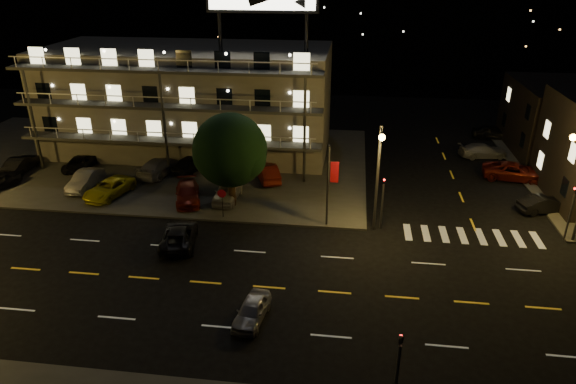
# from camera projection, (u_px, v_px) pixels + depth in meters

# --- Properties ---
(ground) EXTENTS (140.00, 140.00, 0.00)m
(ground) POSITION_uv_depth(u_px,v_px,m) (237.00, 285.00, 31.61)
(ground) COLOR black
(ground) RESTS_ON ground
(curb_nw) EXTENTS (44.00, 24.00, 0.15)m
(curb_nw) POSITION_uv_depth(u_px,v_px,m) (144.00, 159.00, 51.27)
(curb_nw) COLOR #393936
(curb_nw) RESTS_ON ground
(motel) EXTENTS (28.00, 13.80, 18.10)m
(motel) POSITION_uv_depth(u_px,v_px,m) (190.00, 99.00, 52.12)
(motel) COLOR gray
(motel) RESTS_ON ground
(hill_backdrop) EXTENTS (120.00, 25.00, 24.00)m
(hill_backdrop) POSITION_uv_depth(u_px,v_px,m) (287.00, 2.00, 89.62)
(hill_backdrop) COLOR black
(hill_backdrop) RESTS_ON ground
(streetlight_nc) EXTENTS (0.44, 1.92, 8.00)m
(streetlight_nc) POSITION_uv_depth(u_px,v_px,m) (378.00, 169.00, 35.73)
(streetlight_nc) COLOR #2D2D30
(streetlight_nc) RESTS_ON ground
(signal_nw) EXTENTS (0.20, 0.27, 4.60)m
(signal_nw) POSITION_uv_depth(u_px,v_px,m) (383.00, 197.00, 37.16)
(signal_nw) COLOR #2D2D30
(signal_nw) RESTS_ON ground
(signal_sw) EXTENTS (0.20, 0.27, 4.60)m
(signal_sw) POSITION_uv_depth(u_px,v_px,m) (398.00, 365.00, 21.82)
(signal_sw) COLOR #2D2D30
(signal_sw) RESTS_ON ground
(signal_ne) EXTENTS (0.27, 0.20, 4.60)m
(signal_ne) POSITION_uv_depth(u_px,v_px,m) (572.00, 208.00, 35.65)
(signal_ne) COLOR #2D2D30
(signal_ne) RESTS_ON ground
(banner_north) EXTENTS (0.83, 0.16, 6.40)m
(banner_north) POSITION_uv_depth(u_px,v_px,m) (329.00, 184.00, 37.18)
(banner_north) COLOR #2D2D30
(banner_north) RESTS_ON ground
(stop_sign) EXTENTS (0.91, 0.11, 2.61)m
(stop_sign) POSITION_uv_depth(u_px,v_px,m) (222.00, 199.00, 38.99)
(stop_sign) COLOR #2D2D30
(stop_sign) RESTS_ON ground
(tree) EXTENTS (6.04, 5.81, 7.60)m
(tree) POSITION_uv_depth(u_px,v_px,m) (230.00, 152.00, 39.77)
(tree) COLOR black
(tree) RESTS_ON curb_nw
(lot_car_1) EXTENTS (1.62, 4.50, 1.48)m
(lot_car_1) POSITION_uv_depth(u_px,v_px,m) (85.00, 180.00, 44.38)
(lot_car_1) COLOR gray
(lot_car_1) RESTS_ON curb_nw
(lot_car_2) EXTENTS (3.41, 5.29, 1.36)m
(lot_car_2) POSITION_uv_depth(u_px,v_px,m) (109.00, 188.00, 42.90)
(lot_car_2) COLOR yellow
(lot_car_2) RESTS_ON curb_nw
(lot_car_3) EXTENTS (3.30, 5.09, 1.37)m
(lot_car_3) POSITION_uv_depth(u_px,v_px,m) (188.00, 193.00, 41.98)
(lot_car_3) COLOR #63160E
(lot_car_3) RESTS_ON curb_nw
(lot_car_4) EXTENTS (1.86, 4.48, 1.52)m
(lot_car_4) POSITION_uv_depth(u_px,v_px,m) (227.00, 191.00, 42.16)
(lot_car_4) COLOR gray
(lot_car_4) RESTS_ON curb_nw
(lot_car_5) EXTENTS (1.74, 4.51, 1.46)m
(lot_car_5) POSITION_uv_depth(u_px,v_px,m) (21.00, 164.00, 47.89)
(lot_car_5) COLOR black
(lot_car_5) RESTS_ON curb_nw
(lot_car_6) EXTENTS (2.50, 4.74, 1.27)m
(lot_car_6) POSITION_uv_depth(u_px,v_px,m) (81.00, 162.00, 48.59)
(lot_car_6) COLOR black
(lot_car_6) RESTS_ON curb_nw
(lot_car_7) EXTENTS (3.07, 5.61, 1.54)m
(lot_car_7) POSITION_uv_depth(u_px,v_px,m) (159.00, 167.00, 47.13)
(lot_car_7) COLOR gray
(lot_car_7) RESTS_ON curb_nw
(lot_car_8) EXTENTS (2.98, 4.74, 1.50)m
(lot_car_8) POSITION_uv_depth(u_px,v_px,m) (191.00, 163.00, 48.00)
(lot_car_8) COLOR black
(lot_car_8) RESTS_ON curb_nw
(lot_car_9) EXTENTS (3.19, 4.87, 1.52)m
(lot_car_9) POSITION_uv_depth(u_px,v_px,m) (267.00, 172.00, 46.01)
(lot_car_9) COLOR #63160E
(lot_car_9) RESTS_ON curb_nw
(side_car_0) EXTENTS (4.32, 2.70, 1.34)m
(side_car_0) POSITION_uv_depth(u_px,v_px,m) (543.00, 204.00, 40.51)
(side_car_0) COLOR black
(side_car_0) RESTS_ON ground
(side_car_1) EXTENTS (5.83, 3.36, 1.53)m
(side_car_1) POSITION_uv_depth(u_px,v_px,m) (514.00, 171.00, 46.50)
(side_car_1) COLOR #63160E
(side_car_1) RESTS_ON ground
(side_car_2) EXTENTS (5.06, 2.85, 1.38)m
(side_car_2) POSITION_uv_depth(u_px,v_px,m) (483.00, 151.00, 51.75)
(side_car_2) COLOR gray
(side_car_2) RESTS_ON ground
(side_car_3) EXTENTS (4.38, 2.05, 1.45)m
(side_car_3) POSITION_uv_depth(u_px,v_px,m) (492.00, 132.00, 57.19)
(side_car_3) COLOR black
(side_car_3) RESTS_ON ground
(road_car_east) EXTENTS (1.91, 3.74, 1.22)m
(road_car_east) POSITION_uv_depth(u_px,v_px,m) (252.00, 310.00, 28.34)
(road_car_east) COLOR gray
(road_car_east) RESTS_ON ground
(road_car_west) EXTENTS (3.09, 5.23, 1.36)m
(road_car_west) POSITION_uv_depth(u_px,v_px,m) (179.00, 235.00, 35.91)
(road_car_west) COLOR black
(road_car_west) RESTS_ON ground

